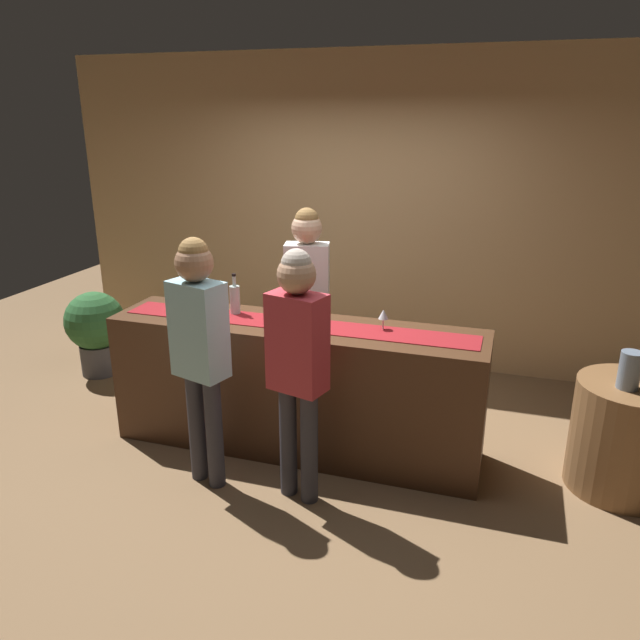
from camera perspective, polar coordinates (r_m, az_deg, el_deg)
ground_plane at (r=4.66m, az=-2.18°, el=-11.61°), size 10.00×10.00×0.00m
back_wall at (r=5.91m, az=3.99°, el=9.95°), size 6.00×0.12×2.90m
bar_counter at (r=4.44m, az=-2.26°, el=-6.26°), size 2.66×0.60×0.96m
counter_runner_cloth at (r=4.25m, az=-2.34°, el=-0.36°), size 2.53×0.28×0.01m
wine_bottle_clear at (r=4.48m, az=-7.95°, el=1.96°), size 0.07×0.07×0.30m
wine_bottle_amber at (r=4.27m, az=-1.94°, el=1.28°), size 0.07×0.07×0.30m
wine_glass_near_customer at (r=4.13m, az=5.93°, el=0.47°), size 0.07×0.07×0.14m
wine_glass_mid_counter at (r=4.48m, az=-11.00°, el=1.71°), size 0.07×0.07×0.14m
bartender at (r=4.79m, az=-1.21°, el=2.81°), size 0.38×0.27×1.68m
customer_sipping at (r=3.65m, az=-2.12°, el=-3.06°), size 0.38×0.28×1.63m
customer_browsing at (r=3.87m, az=-11.21°, el=-1.73°), size 0.38×0.29×1.66m
round_side_table at (r=4.48m, az=26.60°, el=-9.70°), size 0.68×0.68×0.74m
vase_on_side_table at (r=4.21m, az=26.93°, el=-4.20°), size 0.13×0.13×0.24m
potted_plant_tall at (r=6.05m, az=-20.23°, el=-0.64°), size 0.54×0.54×0.80m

